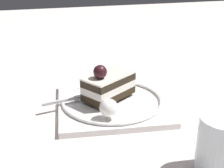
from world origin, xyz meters
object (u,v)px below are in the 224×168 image
Objects in this scene: cake_slice at (108,85)px; fork at (72,99)px; whipped_cream_dollop at (109,108)px; dessert_plate at (112,103)px; drink_glass_near at (220,149)px.

fork is at bearing 86.77° from cake_slice.
whipped_cream_dollop is 0.09m from fork.
drink_glass_near reaches higher than dessert_plate.
drink_glass_near is at bearing -145.75° from whipped_cream_dollop.
whipped_cream_dollop is (-0.06, 0.02, 0.02)m from dessert_plate.
whipped_cream_dollop is at bearing 165.85° from cake_slice.
whipped_cream_dollop reaches higher than fork.
dessert_plate is 0.08m from fork.
drink_glass_near is at bearing -158.99° from cake_slice.
whipped_cream_dollop reaches higher than dessert_plate.
whipped_cream_dollop is at bearing -147.38° from fork.
fork reaches higher than dessert_plate.
cake_slice is 0.08m from whipped_cream_dollop.
dessert_plate is at bearing -154.33° from cake_slice.
whipped_cream_dollop is (-0.07, 0.02, -0.01)m from cake_slice.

